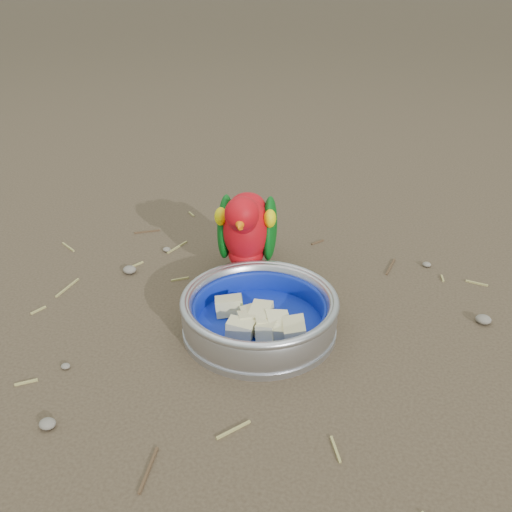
% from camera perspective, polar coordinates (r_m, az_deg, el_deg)
% --- Properties ---
extents(ground, '(60.00, 60.00, 0.00)m').
position_cam_1_polar(ground, '(0.83, -1.76, -9.97)').
color(ground, '#453828').
extents(food_bowl, '(0.23, 0.23, 0.02)m').
position_cam_1_polar(food_bowl, '(0.88, 0.34, -7.09)').
color(food_bowl, '#B2B2BA').
rests_on(food_bowl, ground).
extents(bowl_wall, '(0.23, 0.23, 0.04)m').
position_cam_1_polar(bowl_wall, '(0.86, 0.35, -5.45)').
color(bowl_wall, '#B2B2BA').
rests_on(bowl_wall, food_bowl).
extents(fruit_wedges, '(0.14, 0.14, 0.03)m').
position_cam_1_polar(fruit_wedges, '(0.86, 0.35, -5.84)').
color(fruit_wedges, beige).
rests_on(fruit_wedges, food_bowl).
extents(lory_parrot, '(0.14, 0.23, 0.17)m').
position_cam_1_polar(lory_parrot, '(0.97, -0.97, 1.91)').
color(lory_parrot, '#B30811').
rests_on(lory_parrot, ground).
extents(ground_debris, '(0.90, 0.80, 0.01)m').
position_cam_1_polar(ground_debris, '(0.91, -2.42, -6.16)').
color(ground_debris, '#9C9150').
rests_on(ground_debris, ground).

